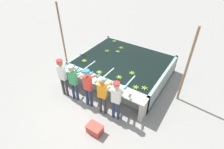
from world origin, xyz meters
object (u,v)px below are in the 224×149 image
worker_3 (103,93)px  banana_bunch_floating_3 (145,88)px  banana_bunch_floating_1 (107,51)px  banana_bunch_floating_2 (132,73)px  banana_bunch_floating_0 (118,51)px  banana_bunch_floating_4 (99,72)px  worker_0 (63,74)px  banana_bunch_floating_9 (115,41)px  worker_4 (116,97)px  worker_2 (88,85)px  banana_bunch_floating_5 (84,61)px  banana_bunch_floating_6 (136,87)px  support_post_right (187,68)px  worker_1 (74,79)px  banana_bunch_floating_8 (121,48)px  crate (95,129)px  support_post_left (62,35)px  banana_bunch_floating_7 (119,77)px  knife_0 (66,67)px

worker_3 → banana_bunch_floating_3: (1.11, 1.18, -0.10)m
banana_bunch_floating_1 → banana_bunch_floating_2: bearing=-26.9°
banana_bunch_floating_0 → banana_bunch_floating_4: size_ratio=1.00×
worker_0 → banana_bunch_floating_9: (-0.06, 3.98, -0.17)m
worker_4 → worker_2: bearing=-178.8°
banana_bunch_floating_5 → worker_2: bearing=-45.0°
banana_bunch_floating_6 → support_post_right: support_post_right is taller
worker_3 → worker_0: bearing=-178.4°
worker_2 → worker_3: bearing=-2.5°
banana_bunch_floating_4 → banana_bunch_floating_6: (1.75, -0.02, 0.00)m
worker_3 → banana_bunch_floating_6: worker_3 is taller
banana_bunch_floating_2 → banana_bunch_floating_3: same height
worker_1 → banana_bunch_floating_1: (-0.31, 2.79, -0.11)m
worker_4 → banana_bunch_floating_9: bearing=123.4°
banana_bunch_floating_8 → crate: (1.57, -4.37, -0.75)m
banana_bunch_floating_8 → support_post_left: size_ratio=0.09×
banana_bunch_floating_4 → banana_bunch_floating_0: bearing=98.0°
banana_bunch_floating_3 → worker_1: bearing=-154.4°
banana_bunch_floating_1 → support_post_left: size_ratio=0.09×
banana_bunch_floating_6 → worker_4: bearing=-105.1°
banana_bunch_floating_4 → banana_bunch_floating_7: (0.90, 0.16, 0.00)m
worker_3 → crate: (0.29, -0.91, -0.85)m
worker_0 → knife_0: size_ratio=5.79×
banana_bunch_floating_1 → banana_bunch_floating_4: bearing=-65.9°
worker_3 → banana_bunch_floating_7: bearing=91.8°
worker_0 → worker_1: 0.55m
worker_2 → knife_0: (-1.71, 0.51, -0.16)m
banana_bunch_floating_3 → knife_0: 3.58m
banana_bunch_floating_3 → banana_bunch_floating_9: 4.15m
banana_bunch_floating_3 → crate: size_ratio=0.51×
worker_2 → banana_bunch_floating_0: (-0.53, 2.99, -0.15)m
banana_bunch_floating_5 → crate: size_ratio=0.51×
worker_4 → banana_bunch_floating_9: size_ratio=6.20×
banana_bunch_floating_0 → banana_bunch_floating_4: (0.28, -1.95, 0.00)m
worker_4 → banana_bunch_floating_5: 2.95m
banana_bunch_floating_5 → banana_bunch_floating_6: bearing=-7.3°
worker_4 → banana_bunch_floating_3: worker_4 is taller
banana_bunch_floating_0 → banana_bunch_floating_3: bearing=-38.2°
banana_bunch_floating_2 → banana_bunch_floating_3: bearing=-34.8°
worker_0 → worker_2: (1.25, 0.09, -0.02)m
worker_4 → banana_bunch_floating_2: 1.75m
banana_bunch_floating_7 → banana_bunch_floating_9: same height
support_post_left → banana_bunch_floating_4: bearing=-15.8°
banana_bunch_floating_2 → banana_bunch_floating_5: bearing=-171.1°
worker_1 → support_post_left: (-2.49, 1.91, 0.58)m
banana_bunch_floating_9 → knife_0: bearing=-96.8°
banana_bunch_floating_8 → worker_3: bearing=-69.6°
banana_bunch_floating_3 → banana_bunch_floating_8: size_ratio=1.02×
banana_bunch_floating_2 → banana_bunch_floating_7: bearing=-118.9°
worker_3 → banana_bunch_floating_0: worker_3 is taller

